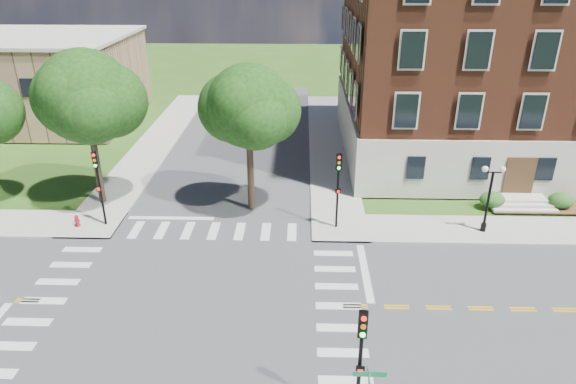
{
  "coord_description": "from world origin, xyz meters",
  "views": [
    {
      "loc": [
        5.34,
        -20.16,
        15.39
      ],
      "look_at": [
        4.59,
        6.14,
        3.2
      ],
      "focal_mm": 32.0,
      "sensor_mm": 36.0,
      "label": 1
    }
  ],
  "objects_px": {
    "twin_lamp_west": "(489,195)",
    "traffic_signal_nw": "(98,179)",
    "traffic_signal_ne": "(338,181)",
    "fire_hydrant": "(77,221)",
    "traffic_signal_se": "(361,354)"
  },
  "relations": [
    {
      "from": "traffic_signal_se",
      "to": "fire_hydrant",
      "type": "bearing_deg",
      "value": 138.34
    },
    {
      "from": "traffic_signal_ne",
      "to": "traffic_signal_nw",
      "type": "distance_m",
      "value": 14.36
    },
    {
      "from": "traffic_signal_nw",
      "to": "fire_hydrant",
      "type": "xyz_separation_m",
      "value": [
        -1.63,
        -0.31,
        -2.72
      ]
    },
    {
      "from": "fire_hydrant",
      "to": "traffic_signal_se",
      "type": "bearing_deg",
      "value": -41.66
    },
    {
      "from": "twin_lamp_west",
      "to": "traffic_signal_se",
      "type": "bearing_deg",
      "value": -122.34
    },
    {
      "from": "twin_lamp_west",
      "to": "traffic_signal_nw",
      "type": "bearing_deg",
      "value": 179.54
    },
    {
      "from": "traffic_signal_nw",
      "to": "twin_lamp_west",
      "type": "xyz_separation_m",
      "value": [
        23.27,
        -0.19,
        -0.66
      ]
    },
    {
      "from": "twin_lamp_west",
      "to": "fire_hydrant",
      "type": "relative_size",
      "value": 5.64
    },
    {
      "from": "traffic_signal_ne",
      "to": "fire_hydrant",
      "type": "bearing_deg",
      "value": -178.74
    },
    {
      "from": "traffic_signal_ne",
      "to": "traffic_signal_nw",
      "type": "height_order",
      "value": "same"
    },
    {
      "from": "traffic_signal_se",
      "to": "traffic_signal_nw",
      "type": "distance_m",
      "value": 20.29
    },
    {
      "from": "traffic_signal_ne",
      "to": "traffic_signal_nw",
      "type": "relative_size",
      "value": 1.0
    },
    {
      "from": "traffic_signal_se",
      "to": "traffic_signal_ne",
      "type": "xyz_separation_m",
      "value": [
        0.11,
        14.48,
        0.0
      ]
    },
    {
      "from": "traffic_signal_nw",
      "to": "fire_hydrant",
      "type": "bearing_deg",
      "value": -169.29
    },
    {
      "from": "fire_hydrant",
      "to": "traffic_signal_ne",
      "type": "bearing_deg",
      "value": 1.26
    }
  ]
}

